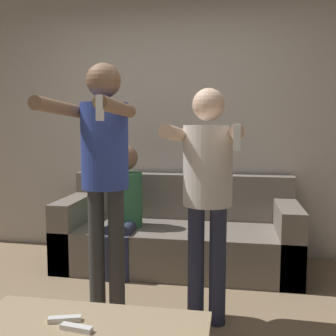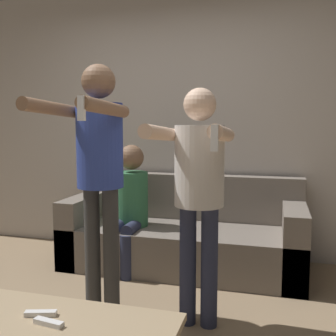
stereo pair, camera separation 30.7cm
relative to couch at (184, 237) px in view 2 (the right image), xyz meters
The scene contains 8 objects.
wall_back 1.17m from the couch, 108.89° to the left, with size 6.40×0.06×2.70m.
couch is the anchor object (origin of this frame).
person_standing_left 1.38m from the couch, 107.94° to the right, with size 0.44×0.76×1.72m.
person_standing_right 1.31m from the couch, 72.03° to the right, with size 0.44×0.72×1.55m.
person_seated 0.60m from the couch, 158.44° to the right, with size 0.30×0.52×1.14m.
coffee_table 1.99m from the couch, 93.77° to the right, with size 1.10×0.55×0.41m.
remote_near 2.00m from the couch, 94.76° to the right, with size 0.15×0.06×0.02m.
remote_far 1.94m from the couch, 97.46° to the right, with size 0.15×0.08×0.02m.
Camera 2 is at (0.96, -2.07, 1.32)m, focal length 42.00 mm.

